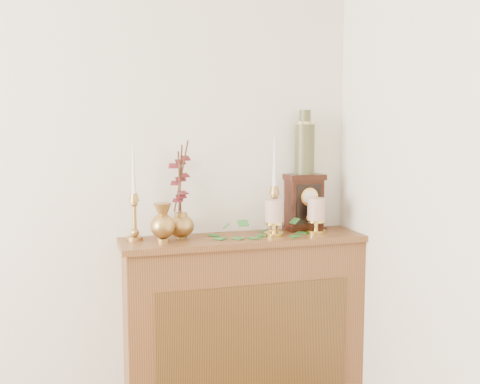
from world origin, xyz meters
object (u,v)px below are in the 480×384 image
object	(u,v)px
bud_vase	(163,223)
ceramic_vase	(305,146)
candlestick_center	(274,202)
ginger_jar	(180,194)
candlestick_left	(134,209)
mantel_clock	(304,203)

from	to	relation	value
bud_vase	ceramic_vase	bearing A→B (deg)	9.77
bud_vase	ceramic_vase	xyz separation A→B (m)	(0.77, 0.13, 0.36)
candlestick_center	ginger_jar	xyz separation A→B (m)	(-0.48, 0.03, 0.05)
bud_vase	ginger_jar	world-z (taller)	ginger_jar
candlestick_left	ceramic_vase	bearing A→B (deg)	2.63
candlestick_left	candlestick_center	world-z (taller)	candlestick_center
ginger_jar	mantel_clock	size ratio (longest dim) A/B	1.62
mantel_clock	ginger_jar	bearing A→B (deg)	179.24
ginger_jar	mantel_clock	distance (m)	0.67
bud_vase	ginger_jar	distance (m)	0.20
candlestick_center	bud_vase	distance (m)	0.60
candlestick_left	mantel_clock	xyz separation A→B (m)	(0.90, 0.04, -0.01)
candlestick_left	candlestick_center	size ratio (longest dim) A/B	0.94
candlestick_left	candlestick_center	distance (m)	0.71
ginger_jar	ceramic_vase	size ratio (longest dim) A/B	1.44
mantel_clock	bud_vase	bearing A→B (deg)	-172.34
candlestick_left	candlestick_center	xyz separation A→B (m)	(0.71, -0.01, 0.01)
ginger_jar	candlestick_left	bearing A→B (deg)	-173.77
candlestick_center	ginger_jar	size ratio (longest dim) A/B	1.03
candlestick_center	ceramic_vase	size ratio (longest dim) A/B	1.48
candlestick_center	mantel_clock	world-z (taller)	candlestick_center
candlestick_left	bud_vase	size ratio (longest dim) A/B	2.48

